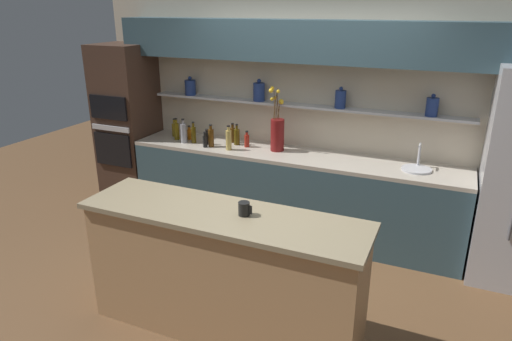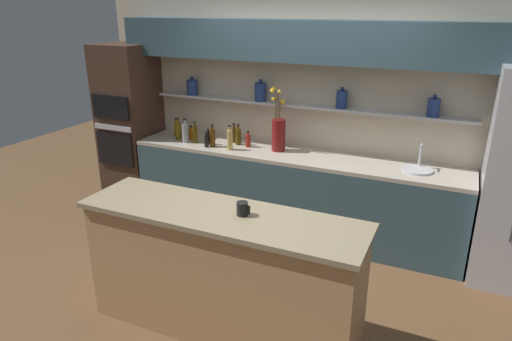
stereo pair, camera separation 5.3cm
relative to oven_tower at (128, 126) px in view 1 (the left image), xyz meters
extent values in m
plane|color=brown|center=(2.29, -1.24, -1.00)|extent=(12.00, 12.00, 0.00)
cube|color=beige|center=(2.29, 0.36, 0.30)|extent=(5.20, 0.10, 2.60)
cube|color=#B7B7BC|center=(2.17, 0.22, 0.41)|extent=(3.58, 0.18, 0.02)
cylinder|color=navy|center=(0.81, 0.21, 0.51)|extent=(0.13, 0.13, 0.18)
sphere|color=navy|center=(0.81, 0.21, 0.62)|extent=(0.04, 0.04, 0.04)
cylinder|color=navy|center=(1.70, 0.21, 0.52)|extent=(0.13, 0.13, 0.20)
sphere|color=navy|center=(1.70, 0.21, 0.64)|extent=(0.05, 0.05, 0.05)
cylinder|color=navy|center=(2.63, 0.21, 0.51)|extent=(0.11, 0.11, 0.18)
sphere|color=navy|center=(2.63, 0.21, 0.62)|extent=(0.04, 0.04, 0.04)
cylinder|color=navy|center=(3.53, 0.21, 0.51)|extent=(0.12, 0.12, 0.18)
sphere|color=navy|center=(3.53, 0.21, 0.62)|extent=(0.04, 0.04, 0.04)
cube|color=#334C56|center=(2.29, 0.14, 1.09)|extent=(4.42, 0.34, 0.42)
cube|color=#334C56|center=(2.17, 0.00, -0.56)|extent=(3.68, 0.62, 0.88)
cube|color=#ADA393|center=(2.17, 0.00, -0.10)|extent=(3.68, 0.62, 0.04)
cube|color=tan|center=(2.29, -1.80, -0.51)|extent=(2.11, 0.55, 0.98)
cube|color=gray|center=(2.29, -1.80, 0.00)|extent=(2.17, 0.61, 0.04)
cube|color=#3D281E|center=(0.00, 0.00, 0.00)|extent=(0.62, 0.62, 2.00)
cube|color=black|center=(0.00, -0.32, -0.22)|extent=(0.52, 0.02, 0.40)
cube|color=black|center=(0.00, -0.32, 0.30)|extent=(0.52, 0.02, 0.28)
cube|color=#B7B7BC|center=(0.00, -0.32, 0.05)|extent=(0.55, 0.02, 0.06)
cylinder|color=maroon|center=(1.99, 0.05, 0.09)|extent=(0.15, 0.15, 0.35)
cylinder|color=#4C3319|center=(2.00, 0.05, 0.43)|extent=(0.03, 0.02, 0.31)
sphere|color=yellow|center=(2.01, 0.01, 0.58)|extent=(0.04, 0.04, 0.04)
cylinder|color=#4C3319|center=(1.98, 0.07, 0.38)|extent=(0.02, 0.02, 0.22)
sphere|color=yellow|center=(1.94, 0.09, 0.49)|extent=(0.04, 0.04, 0.04)
cylinder|color=#4C3319|center=(2.00, 0.07, 0.36)|extent=(0.04, 0.02, 0.18)
sphere|color=yellow|center=(2.01, 0.11, 0.45)|extent=(0.06, 0.06, 0.06)
cylinder|color=#4C3319|center=(1.96, 0.06, 0.38)|extent=(0.01, 0.02, 0.21)
sphere|color=yellow|center=(1.92, 0.06, 0.48)|extent=(0.04, 0.04, 0.04)
cylinder|color=#4C3319|center=(1.96, 0.04, 0.43)|extent=(0.05, 0.07, 0.30)
sphere|color=yellow|center=(1.93, 0.01, 0.58)|extent=(0.05, 0.05, 0.05)
cylinder|color=#4C3319|center=(1.96, 0.06, 0.43)|extent=(0.02, 0.10, 0.32)
sphere|color=yellow|center=(1.92, 0.06, 0.60)|extent=(0.04, 0.04, 0.04)
cylinder|color=#B7B7BC|center=(3.47, 0.00, -0.07)|extent=(0.29, 0.29, 0.02)
cylinder|color=#B7B7BC|center=(3.47, 0.11, 0.05)|extent=(0.02, 0.02, 0.22)
cylinder|color=#B7B7BC|center=(3.47, 0.05, 0.16)|extent=(0.02, 0.12, 0.02)
cylinder|color=gray|center=(0.89, -0.10, 0.03)|extent=(0.07, 0.07, 0.23)
cylinder|color=gray|center=(0.89, -0.10, 0.17)|extent=(0.03, 0.03, 0.04)
cylinder|color=black|center=(0.89, -0.10, 0.20)|extent=(0.03, 0.03, 0.01)
cylinder|color=#4C2D0C|center=(1.40, 0.14, 0.00)|extent=(0.06, 0.06, 0.17)
cylinder|color=#4C2D0C|center=(1.40, 0.14, 0.11)|extent=(0.03, 0.03, 0.04)
cylinder|color=black|center=(1.40, 0.14, 0.14)|extent=(0.03, 0.03, 0.01)
cylinder|color=#4C2D0C|center=(1.25, -0.11, 0.02)|extent=(0.06, 0.06, 0.20)
cylinder|color=#4C2D0C|center=(1.25, -0.11, 0.14)|extent=(0.03, 0.03, 0.04)
cylinder|color=black|center=(1.25, -0.11, 0.17)|extent=(0.03, 0.03, 0.01)
cylinder|color=#9E4C0A|center=(0.87, 0.04, -0.02)|extent=(0.05, 0.05, 0.12)
cylinder|color=#9E4C0A|center=(0.87, 0.04, 0.05)|extent=(0.03, 0.03, 0.04)
cylinder|color=black|center=(0.87, 0.04, 0.08)|extent=(0.03, 0.03, 0.01)
cylinder|color=brown|center=(0.73, -0.02, 0.02)|extent=(0.06, 0.06, 0.19)
cylinder|color=brown|center=(0.73, -0.02, 0.14)|extent=(0.03, 0.03, 0.05)
cylinder|color=black|center=(0.73, -0.02, 0.17)|extent=(0.03, 0.03, 0.01)
cylinder|color=#47380A|center=(1.49, 0.08, 0.01)|extent=(0.07, 0.07, 0.18)
cylinder|color=#47380A|center=(1.49, 0.08, 0.12)|extent=(0.03, 0.03, 0.05)
cylinder|color=black|center=(1.49, 0.08, 0.15)|extent=(0.03, 0.03, 0.01)
cylinder|color=olive|center=(0.63, 0.09, 0.00)|extent=(0.06, 0.06, 0.15)
cylinder|color=olive|center=(0.63, 0.09, 0.10)|extent=(0.03, 0.03, 0.05)
cylinder|color=black|center=(0.63, 0.09, 0.13)|extent=(0.03, 0.03, 0.01)
cylinder|color=maroon|center=(1.63, 0.04, -0.01)|extent=(0.06, 0.06, 0.14)
cylinder|color=maroon|center=(1.63, 0.04, 0.07)|extent=(0.03, 0.03, 0.04)
cylinder|color=black|center=(1.63, 0.04, 0.10)|extent=(0.03, 0.03, 0.01)
cylinder|color=black|center=(1.17, -0.06, -0.02)|extent=(0.05, 0.05, 0.13)
cylinder|color=black|center=(1.17, -0.06, 0.07)|extent=(0.03, 0.03, 0.04)
cylinder|color=black|center=(1.17, -0.06, 0.09)|extent=(0.03, 0.03, 0.01)
cylinder|color=#47380A|center=(1.00, -0.07, 0.01)|extent=(0.06, 0.06, 0.19)
cylinder|color=#47380A|center=(1.00, -0.07, 0.13)|extent=(0.03, 0.03, 0.05)
cylinder|color=black|center=(1.00, -0.07, 0.16)|extent=(0.03, 0.03, 0.01)
cylinder|color=black|center=(1.20, -0.16, -0.02)|extent=(0.05, 0.05, 0.13)
cylinder|color=black|center=(1.20, -0.16, 0.06)|extent=(0.03, 0.03, 0.04)
cylinder|color=black|center=(1.20, -0.16, 0.09)|extent=(0.03, 0.03, 0.01)
cylinder|color=tan|center=(1.49, -0.14, 0.03)|extent=(0.06, 0.06, 0.22)
cylinder|color=tan|center=(1.49, -0.14, 0.16)|extent=(0.03, 0.03, 0.04)
cylinder|color=black|center=(1.49, -0.14, 0.19)|extent=(0.03, 0.03, 0.01)
cylinder|color=black|center=(2.45, -1.78, 0.07)|extent=(0.08, 0.08, 0.10)
cube|color=black|center=(2.51, -1.78, 0.07)|extent=(0.02, 0.01, 0.06)
camera|label=1|loc=(3.73, -4.45, 1.44)|focal=32.00mm
camera|label=2|loc=(3.78, -4.43, 1.44)|focal=32.00mm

